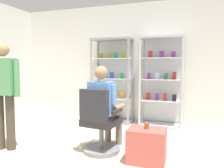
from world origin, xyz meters
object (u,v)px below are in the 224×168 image
object	(u,v)px
office_chair	(100,127)
standing_customer	(4,89)
storage_crate	(147,145)
seated_shopkeeper	(105,104)
display_cabinet_left	(113,80)
display_cabinet_right	(162,81)
tea_glass	(147,126)

from	to	relation	value
office_chair	standing_customer	distance (m)	1.57
storage_crate	standing_customer	size ratio (longest dim) A/B	0.30
office_chair	seated_shopkeeper	size ratio (longest dim) A/B	0.74
display_cabinet_left	storage_crate	distance (m)	2.38
office_chair	storage_crate	xyz separation A→B (m)	(0.72, -0.10, -0.17)
display_cabinet_left	display_cabinet_right	distance (m)	1.10
display_cabinet_right	tea_glass	xyz separation A→B (m)	(0.02, -1.96, -0.47)
display_cabinet_left	tea_glass	xyz separation A→B (m)	(1.12, -1.96, -0.47)
display_cabinet_right	tea_glass	size ratio (longest dim) A/B	23.67
display_cabinet_left	standing_customer	size ratio (longest dim) A/B	1.17
seated_shopkeeper	tea_glass	distance (m)	0.77
display_cabinet_left	standing_customer	bearing A→B (deg)	-115.10
display_cabinet_left	office_chair	bearing A→B (deg)	-77.65
seated_shopkeeper	display_cabinet_right	bearing A→B (deg)	68.58
display_cabinet_left	office_chair	world-z (taller)	display_cabinet_left
storage_crate	tea_glass	bearing A→B (deg)	163.70
standing_customer	office_chair	bearing A→B (deg)	12.85
office_chair	display_cabinet_right	bearing A→B (deg)	69.63
office_chair	standing_customer	xyz separation A→B (m)	(-1.43, -0.33, 0.54)
standing_customer	storage_crate	bearing A→B (deg)	6.07
office_chair	seated_shopkeeper	xyz separation A→B (m)	(0.02, 0.16, 0.32)
seated_shopkeeper	display_cabinet_left	bearing A→B (deg)	104.25
display_cabinet_left	office_chair	xyz separation A→B (m)	(0.41, -1.86, -0.57)
display_cabinet_left	office_chair	distance (m)	1.99
display_cabinet_left	tea_glass	bearing A→B (deg)	-60.26
display_cabinet_left	seated_shopkeeper	xyz separation A→B (m)	(0.43, -1.70, -0.25)
tea_glass	display_cabinet_left	bearing A→B (deg)	119.74
display_cabinet_right	storage_crate	bearing A→B (deg)	-89.27
office_chair	seated_shopkeeper	world-z (taller)	seated_shopkeeper
storage_crate	tea_glass	size ratio (longest dim) A/B	6.15
display_cabinet_left	display_cabinet_right	bearing A→B (deg)	0.05
display_cabinet_right	tea_glass	bearing A→B (deg)	-89.43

